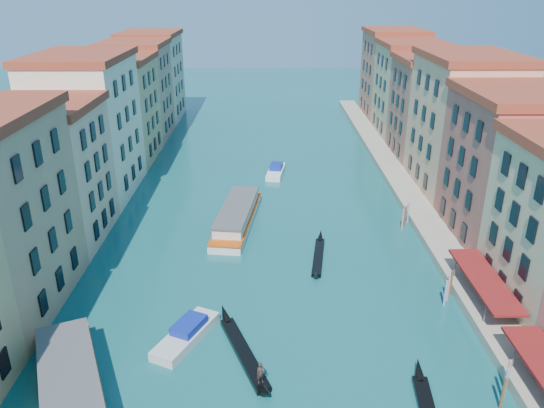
# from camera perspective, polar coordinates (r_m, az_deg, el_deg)

# --- Properties ---
(left_bank_palazzos) EXTENTS (12.80, 128.40, 21.00)m
(left_bank_palazzos) POSITION_cam_1_polar(r_m,az_deg,el_deg) (78.50, -20.52, 6.17)
(left_bank_palazzos) COLOR beige
(left_bank_palazzos) RESTS_ON ground
(right_bank_palazzos) EXTENTS (12.80, 128.40, 21.00)m
(right_bank_palazzos) POSITION_cam_1_polar(r_m,az_deg,el_deg) (79.69, 21.20, 6.34)
(right_bank_palazzos) COLOR brown
(right_bank_palazzos) RESTS_ON ground
(quay) EXTENTS (4.00, 140.00, 1.00)m
(quay) POSITION_cam_1_polar(r_m,az_deg,el_deg) (80.05, 14.94, 0.17)
(quay) COLOR #A69C86
(quay) RESTS_ON ground
(mooring_poles_right) EXTENTS (1.44, 54.24, 3.20)m
(mooring_poles_right) POSITION_cam_1_polar(r_m,az_deg,el_deg) (48.97, 22.49, -15.41)
(mooring_poles_right) COLOR brown
(mooring_poles_right) RESTS_ON ground
(vaporetto_near) EXTENTS (11.93, 19.71, 2.91)m
(vaporetto_near) POSITION_cam_1_polar(r_m,az_deg,el_deg) (44.89, -20.70, -19.03)
(vaporetto_near) COLOR silver
(vaporetto_near) RESTS_ON ground
(vaporetto_far) EXTENTS (6.33, 18.34, 2.67)m
(vaporetto_far) POSITION_cam_1_polar(r_m,az_deg,el_deg) (71.35, -3.78, -1.27)
(vaporetto_far) COLOR silver
(vaporetto_far) RESTS_ON ground
(gondola_fore) EXTENTS (5.78, 12.87, 2.68)m
(gondola_fore) POSITION_cam_1_polar(r_m,az_deg,el_deg) (48.01, -3.06, -15.53)
(gondola_fore) COLOR black
(gondola_fore) RESTS_ON ground
(gondola_far) EXTENTS (2.54, 11.68, 1.66)m
(gondola_far) POSITION_cam_1_polar(r_m,az_deg,el_deg) (63.23, 5.02, -5.50)
(gondola_far) COLOR black
(gondola_far) RESTS_ON ground
(motorboat_mid) EXTENTS (5.64, 8.19, 1.63)m
(motorboat_mid) POSITION_cam_1_polar(r_m,az_deg,el_deg) (50.28, -9.16, -13.56)
(motorboat_mid) COLOR silver
(motorboat_mid) RESTS_ON ground
(motorboat_far) EXTENTS (3.52, 7.95, 1.59)m
(motorboat_far) POSITION_cam_1_polar(r_m,az_deg,el_deg) (90.27, 0.42, 3.62)
(motorboat_far) COLOR white
(motorboat_far) RESTS_ON ground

